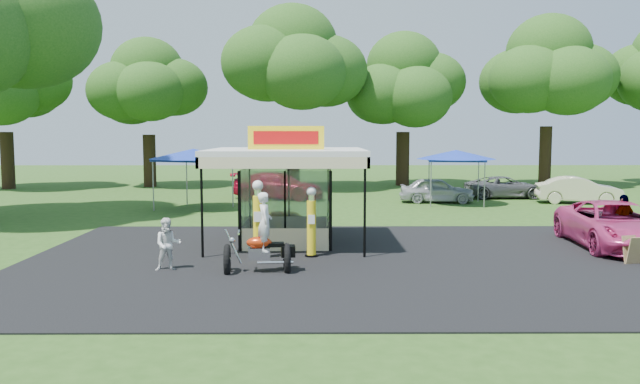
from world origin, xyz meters
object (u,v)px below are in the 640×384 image
(gas_pump_right, at_px, (311,224))
(spectator_east_b, at_px, (624,220))
(kiosk_car, at_px, (290,222))
(motorcycle, at_px, (262,241))
(bg_car_e, at_px, (579,190))
(tent_west, at_px, (193,154))
(gas_station_kiosk, at_px, (287,194))
(spectator_west, at_px, (168,244))
(pink_sedan, at_px, (615,225))
(a_frame_sign, at_px, (633,250))
(bg_car_b, at_px, (278,186))
(tent_east, at_px, (456,155))
(bg_car_c, at_px, (437,190))
(gas_pump_left, at_px, (258,222))
(bg_car_d, at_px, (505,187))

(gas_pump_right, distance_m, spectator_east_b, 11.06)
(kiosk_car, bearing_deg, motorcycle, 175.87)
(motorcycle, bearing_deg, bg_car_e, 41.27)
(tent_west, bearing_deg, kiosk_car, -56.92)
(gas_station_kiosk, xyz_separation_m, kiosk_car, (-0.00, 2.21, -1.30))
(motorcycle, height_order, spectator_west, motorcycle)
(spectator_east_b, bearing_deg, pink_sedan, 13.03)
(a_frame_sign, height_order, bg_car_b, bg_car_b)
(tent_east, bearing_deg, bg_car_c, 134.47)
(spectator_west, distance_m, bg_car_b, 19.59)
(tent_west, bearing_deg, bg_car_e, 6.60)
(gas_pump_left, height_order, spectator_west, gas_pump_left)
(gas_station_kiosk, height_order, bg_car_b, gas_station_kiosk)
(spectator_west, relative_size, spectator_east_b, 0.84)
(a_frame_sign, xyz_separation_m, tent_west, (-15.82, 13.95, 2.40))
(bg_car_e, distance_m, tent_west, 21.33)
(a_frame_sign, xyz_separation_m, pink_sedan, (0.75, 2.71, 0.37))
(kiosk_car, xyz_separation_m, bg_car_c, (7.89, 11.08, 0.23))
(bg_car_e, relative_size, tent_east, 1.06)
(a_frame_sign, relative_size, tent_west, 0.19)
(bg_car_b, height_order, tent_west, tent_west)
(motorcycle, xyz_separation_m, bg_car_b, (-0.74, 19.80, -0.13))
(gas_station_kiosk, xyz_separation_m, bg_car_e, (15.77, 12.81, -1.03))
(motorcycle, bearing_deg, bg_car_b, 86.45)
(gas_pump_left, distance_m, kiosk_car, 5.00)
(pink_sedan, bearing_deg, tent_west, 150.15)
(motorcycle, height_order, bg_car_c, motorcycle)
(gas_pump_left, relative_size, spectator_east_b, 1.37)
(spectator_west, bearing_deg, tent_west, 84.13)
(gas_pump_left, height_order, gas_pump_right, gas_pump_left)
(motorcycle, height_order, tent_east, tent_east)
(gas_station_kiosk, height_order, spectator_east_b, gas_station_kiosk)
(gas_pump_right, bearing_deg, tent_east, 62.04)
(bg_car_d, relative_size, bg_car_e, 1.04)
(motorcycle, height_order, bg_car_b, motorcycle)
(bg_car_b, distance_m, bg_car_c, 9.32)
(gas_pump_right, bearing_deg, a_frame_sign, -6.87)
(kiosk_car, height_order, bg_car_e, bg_car_e)
(bg_car_d, bearing_deg, bg_car_e, -133.81)
(gas_station_kiosk, height_order, gas_pump_right, gas_station_kiosk)
(bg_car_b, bearing_deg, gas_pump_right, -153.32)
(a_frame_sign, xyz_separation_m, bg_car_c, (-2.61, 16.86, 0.28))
(tent_east, bearing_deg, gas_pump_right, -117.96)
(gas_pump_left, bearing_deg, spectator_east_b, 10.07)
(kiosk_car, distance_m, spectator_east_b, 12.06)
(bg_car_c, bearing_deg, tent_east, -130.35)
(gas_pump_right, relative_size, kiosk_car, 0.80)
(gas_station_kiosk, bearing_deg, gas_pump_right, -70.05)
(tent_east, bearing_deg, bg_car_d, 40.96)
(spectator_west, height_order, tent_west, tent_west)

